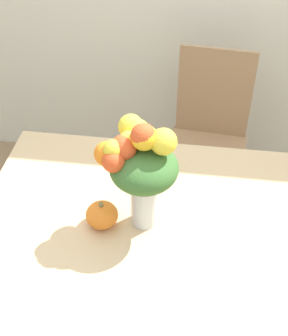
{
  "coord_description": "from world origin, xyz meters",
  "views": [
    {
      "loc": [
        0.12,
        -1.11,
        2.07
      ],
      "look_at": [
        -0.04,
        0.08,
        1.03
      ],
      "focal_mm": 50.0,
      "sensor_mm": 36.0,
      "label": 1
    }
  ],
  "objects": [
    {
      "name": "flower_vase",
      "position": [
        -0.06,
        0.09,
        1.04
      ],
      "size": [
        0.29,
        0.25,
        0.44
      ],
      "color": "silver",
      "rests_on": "dining_table"
    },
    {
      "name": "pumpkin",
      "position": [
        -0.2,
        0.05,
        0.81
      ],
      "size": [
        0.12,
        0.12,
        0.11
      ],
      "color": "orange",
      "rests_on": "dining_table"
    },
    {
      "name": "dining_table",
      "position": [
        0.0,
        0.0,
        0.68
      ],
      "size": [
        1.37,
        1.14,
        0.76
      ],
      "color": "#D1B284",
      "rests_on": "ground_plane"
    },
    {
      "name": "dining_chair_near_window",
      "position": [
        0.19,
        0.96,
        0.51
      ],
      "size": [
        0.46,
        0.46,
        0.99
      ],
      "rotation": [
        0.0,
        0.0,
        -0.09
      ],
      "color": "#9E7A56",
      "rests_on": "ground_plane"
    }
  ]
}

